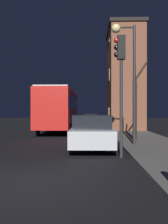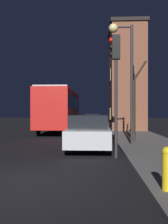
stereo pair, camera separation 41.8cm
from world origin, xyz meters
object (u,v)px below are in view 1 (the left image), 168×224
(traffic_light, at_px, (120,71))
(bus, at_px, (59,107))
(streetlamp, at_px, (126,59))
(bare_tree, at_px, (135,104))
(car_near_lane, at_px, (92,132))
(car_mid_lane, at_px, (94,123))
(car_far_lane, at_px, (90,120))

(traffic_light, bearing_deg, bus, 107.40)
(streetlamp, height_order, bare_tree, streetlamp)
(car_near_lane, bearing_deg, streetlamp, 25.98)
(bus, bearing_deg, streetlamp, -64.60)
(bare_tree, bearing_deg, car_mid_lane, 108.30)
(car_far_lane, bearing_deg, streetlamp, -83.81)
(bus, distance_m, car_mid_lane, 3.47)
(bare_tree, bearing_deg, car_near_lane, -133.21)
(traffic_light, bearing_deg, car_near_lane, 117.37)
(bare_tree, distance_m, car_far_lane, 14.79)
(car_near_lane, bearing_deg, car_mid_lane, 88.41)
(car_near_lane, distance_m, car_far_lane, 17.12)
(streetlamp, xyz_separation_m, car_far_lane, (-1.77, 16.29, -3.59))
(car_mid_lane, distance_m, car_far_lane, 7.86)
(traffic_light, height_order, car_far_lane, traffic_light)
(car_near_lane, bearing_deg, traffic_light, -62.63)
(streetlamp, relative_size, car_far_lane, 1.26)
(streetlamp, height_order, car_far_lane, streetlamp)
(traffic_light, relative_size, car_mid_lane, 1.19)
(traffic_light, xyz_separation_m, bus, (-3.86, 12.31, -1.18))
(bare_tree, xyz_separation_m, bus, (-5.25, 7.64, -0.07))
(car_near_lane, bearing_deg, car_far_lane, 90.28)
(traffic_light, height_order, car_near_lane, traffic_light)
(car_mid_lane, relative_size, car_far_lane, 0.82)
(streetlamp, bearing_deg, car_near_lane, -154.02)
(bare_tree, relative_size, car_far_lane, 0.94)
(streetlamp, bearing_deg, car_mid_lane, 99.61)
(bare_tree, distance_m, car_near_lane, 3.84)
(bare_tree, xyz_separation_m, car_far_lane, (-2.54, 14.50, -1.41))
(bus, bearing_deg, car_far_lane, 68.46)
(traffic_light, height_order, bare_tree, traffic_light)
(streetlamp, relative_size, bare_tree, 1.33)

